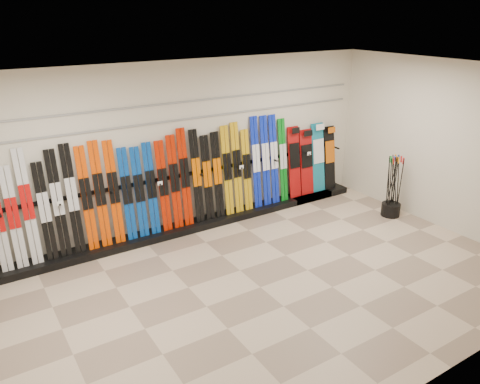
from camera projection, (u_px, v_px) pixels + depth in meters
floor at (260, 287)px, 6.80m from camera, size 8.00×8.00×0.00m
back_wall at (181, 148)px, 8.22m from camera, size 8.00×0.00×8.00m
right_wall at (448, 147)px, 8.24m from camera, size 0.00×5.00×5.00m
ceiling at (264, 77)px, 5.70m from camera, size 8.00×8.00×0.00m
ski_rack_base at (201, 223)px, 8.68m from camera, size 8.00×0.40×0.12m
skis at (164, 184)px, 8.07m from camera, size 5.36×0.25×1.79m
snowboards at (312, 160)px, 9.80m from camera, size 1.24×0.23×1.46m
pole_bin at (391, 209)px, 9.12m from camera, size 0.36×0.36×0.25m
ski_poles at (393, 186)px, 8.96m from camera, size 0.32×0.32×1.18m
slatwall_rail_0 at (180, 120)px, 8.02m from camera, size 7.60×0.02×0.03m
slatwall_rail_1 at (179, 102)px, 7.91m from camera, size 7.60×0.02×0.03m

